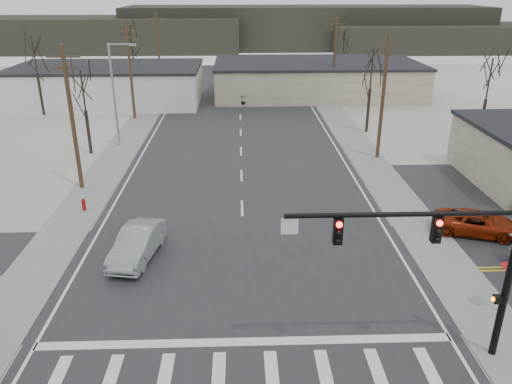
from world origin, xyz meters
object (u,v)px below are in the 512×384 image
at_px(traffic_signal_mast, 463,252).
at_px(sedan_crossing, 137,244).
at_px(car_parked_red, 477,223).
at_px(car_far_a, 242,97).
at_px(fire_hydrant, 84,204).
at_px(car_far_b, 222,71).

relative_size(traffic_signal_mast, sedan_crossing, 1.81).
relative_size(sedan_crossing, car_parked_red, 1.03).
height_order(car_far_a, car_parked_red, car_far_a).
distance_m(traffic_signal_mast, car_far_a, 46.26).
xyz_separation_m(fire_hydrant, car_far_b, (7.45, 51.47, 0.28)).
height_order(fire_hydrant, sedan_crossing, sedan_crossing).
bearing_deg(car_far_a, fire_hydrant, 56.10).
height_order(traffic_signal_mast, sedan_crossing, traffic_signal_mast).
distance_m(sedan_crossing, car_parked_red, 19.38).
bearing_deg(car_far_b, car_far_a, -81.24).
distance_m(fire_hydrant, car_far_b, 52.01).
bearing_deg(car_far_a, sedan_crossing, 65.70).
bearing_deg(car_far_b, traffic_signal_mast, -80.58).
xyz_separation_m(car_far_b, car_parked_red, (16.42, -55.50, -0.03)).
bearing_deg(sedan_crossing, car_far_a, 91.16).
bearing_deg(car_far_b, sedan_crossing, -92.61).
height_order(car_far_a, car_far_b, car_far_b).
relative_size(fire_hydrant, car_far_b, 0.21).
xyz_separation_m(sedan_crossing, car_parked_red, (19.26, 2.11, -0.16)).
bearing_deg(car_far_b, fire_hydrant, -98.02).
relative_size(traffic_signal_mast, fire_hydrant, 10.29).
bearing_deg(fire_hydrant, traffic_signal_mast, -38.13).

